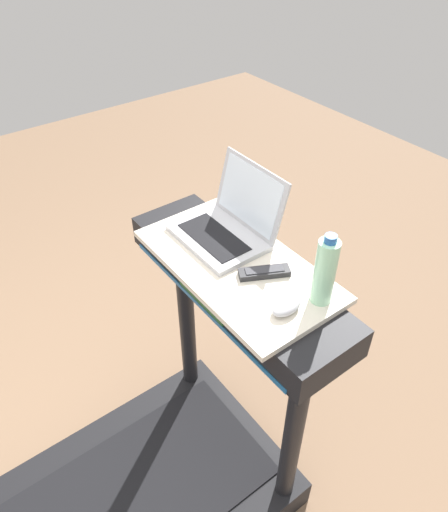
% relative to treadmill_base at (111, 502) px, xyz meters
% --- Properties ---
extents(treadmill_base, '(0.90, 1.64, 1.10)m').
position_rel_treadmill_base_xyz_m(treadmill_base, '(0.00, 0.00, 0.00)').
color(treadmill_base, black).
rests_on(treadmill_base, ground).
extents(desk_board, '(0.69, 0.37, 0.02)m').
position_rel_treadmill_base_xyz_m(desk_board, '(0.00, 0.59, 0.90)').
color(desk_board, beige).
rests_on(desk_board, treadmill_base).
extents(laptop, '(0.32, 0.28, 0.23)m').
position_rel_treadmill_base_xyz_m(laptop, '(-0.13, 0.66, 0.96)').
color(laptop, '#B7B7BC').
rests_on(laptop, desk_board).
extents(computer_mouse, '(0.07, 0.10, 0.03)m').
position_rel_treadmill_base_xyz_m(computer_mouse, '(0.26, 0.57, 0.93)').
color(computer_mouse, '#B2B2B7').
rests_on(computer_mouse, desk_board).
extents(water_bottle, '(0.06, 0.06, 0.23)m').
position_rel_treadmill_base_xyz_m(water_bottle, '(0.28, 0.68, 1.02)').
color(water_bottle, '#9EDBB2').
rests_on(water_bottle, desk_board).
extents(tv_remote, '(0.11, 0.16, 0.02)m').
position_rel_treadmill_base_xyz_m(tv_remote, '(0.10, 0.62, 0.92)').
color(tv_remote, '#232326').
rests_on(tv_remote, desk_board).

